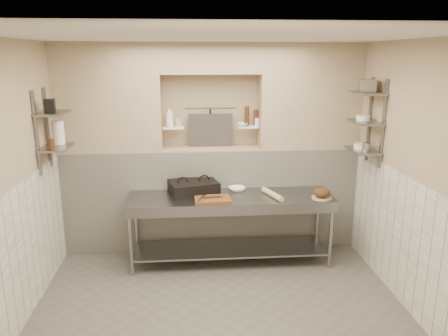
{
  "coord_description": "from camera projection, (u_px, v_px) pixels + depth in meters",
  "views": [
    {
      "loc": [
        -0.3,
        -4.05,
        2.64
      ],
      "look_at": [
        0.11,
        0.9,
        1.35
      ],
      "focal_mm": 35.0,
      "sensor_mm": 36.0,
      "label": 1
    }
  ],
  "objects": [
    {
      "name": "panini_press",
      "position": [
        194.0,
        187.0,
        5.64
      ],
      "size": [
        0.69,
        0.57,
        0.16
      ],
      "rotation": [
        0.0,
        0.0,
        0.25
      ],
      "color": "black",
      "rests_on": "prep_table"
    },
    {
      "name": "wall_back",
      "position": [
        210.0,
        145.0,
        6.18
      ],
      "size": [
        4.0,
        0.1,
        2.8
      ],
      "primitive_type": "cube",
      "color": "tan",
      "rests_on": "ground"
    },
    {
      "name": "shelf_rail_right_a",
      "position": [
        369.0,
        120.0,
        5.49
      ],
      "size": [
        0.03,
        0.03,
        1.05
      ],
      "primitive_type": "cube",
      "color": "slate",
      "rests_on": "wall_right"
    },
    {
      "name": "jar_alcove",
      "position": [
        179.0,
        122.0,
        5.82
      ],
      "size": [
        0.08,
        0.08,
        0.12
      ],
      "primitive_type": "cube",
      "color": "tan",
      "rests_on": "alcove_shelf_left"
    },
    {
      "name": "backwall_pillar_right",
      "position": [
        309.0,
        96.0,
        5.86
      ],
      "size": [
        1.35,
        0.4,
        1.4
      ],
      "primitive_type": "cube",
      "color": "tan",
      "rests_on": "backwall_lower"
    },
    {
      "name": "ceiling",
      "position": [
        220.0,
        31.0,
        3.88
      ],
      "size": [
        4.0,
        3.9,
        0.1
      ],
      "primitive_type": "cube",
      "color": "silver",
      "rests_on": "ground"
    },
    {
      "name": "alcove_sill",
      "position": [
        211.0,
        148.0,
        5.93
      ],
      "size": [
        1.3,
        0.4,
        0.02
      ],
      "primitive_type": "cube",
      "color": "tan",
      "rests_on": "backwall_lower"
    },
    {
      "name": "condiment_c",
      "position": [
        257.0,
        122.0,
        5.87
      ],
      "size": [
        0.06,
        0.06,
        0.11
      ],
      "primitive_type": "cylinder",
      "color": "white",
      "rests_on": "alcove_shelf_right"
    },
    {
      "name": "floor",
      "position": [
        221.0,
        318.0,
        4.61
      ],
      "size": [
        4.0,
        3.9,
        0.1
      ],
      "primitive_type": "cube",
      "color": "#55504B",
      "rests_on": "ground"
    },
    {
      "name": "jar_left",
      "position": [
        51.0,
        144.0,
        4.89
      ],
      "size": [
        0.08,
        0.08,
        0.12
      ],
      "primitive_type": "cylinder",
      "color": "#3E2013",
      "rests_on": "wall_shelf_left_lower"
    },
    {
      "name": "mixing_bowl",
      "position": [
        237.0,
        189.0,
        5.75
      ],
      "size": [
        0.23,
        0.23,
        0.05
      ],
      "primitive_type": "imported",
      "rotation": [
        0.0,
        0.0,
        0.09
      ],
      "color": "white",
      "rests_on": "prep_table"
    },
    {
      "name": "basket_right",
      "position": [
        367.0,
        86.0,
        5.21
      ],
      "size": [
        0.25,
        0.27,
        0.15
      ],
      "primitive_type": "cube",
      "rotation": [
        0.0,
        0.0,
        -0.29
      ],
      "color": "gray",
      "rests_on": "wall_shelf_right_upper"
    },
    {
      "name": "backwall_pillar_left",
      "position": [
        109.0,
        98.0,
        5.65
      ],
      "size": [
        1.35,
        0.4,
        1.4
      ],
      "primitive_type": "cube",
      "color": "tan",
      "rests_on": "backwall_lower"
    },
    {
      "name": "wainscot_right",
      "position": [
        410.0,
        246.0,
        4.58
      ],
      "size": [
        0.02,
        3.9,
        1.4
      ],
      "primitive_type": "cube",
      "color": "white",
      "rests_on": "floor"
    },
    {
      "name": "shelf_rail_left_a",
      "position": [
        48.0,
        128.0,
        5.2
      ],
      "size": [
        0.03,
        0.03,
        0.95
      ],
      "primitive_type": "cube",
      "color": "slate",
      "rests_on": "wall_left"
    },
    {
      "name": "shelf_rail_left_b",
      "position": [
        37.0,
        134.0,
        4.81
      ],
      "size": [
        0.03,
        0.03,
        0.95
      ],
      "primitive_type": "cube",
      "color": "slate",
      "rests_on": "wall_left"
    },
    {
      "name": "wall_front",
      "position": [
        248.0,
        296.0,
        2.32
      ],
      "size": [
        4.0,
        0.1,
        2.8
      ],
      "primitive_type": "cube",
      "color": "tan",
      "rests_on": "ground"
    },
    {
      "name": "bowl_alcove",
      "position": [
        242.0,
        125.0,
        5.85
      ],
      "size": [
        0.19,
        0.19,
        0.04
      ],
      "primitive_type": "imported",
      "rotation": [
        0.0,
        0.0,
        -0.41
      ],
      "color": "white",
      "rests_on": "alcove_shelf_right"
    },
    {
      "name": "bowl_right_mid",
      "position": [
        363.0,
        118.0,
        5.35
      ],
      "size": [
        0.17,
        0.17,
        0.06
      ],
      "primitive_type": "cylinder",
      "color": "white",
      "rests_on": "wall_shelf_right_mid"
    },
    {
      "name": "canister_right",
      "position": [
        366.0,
        147.0,
        5.27
      ],
      "size": [
        0.1,
        0.1,
        0.1
      ],
      "primitive_type": "cylinder",
      "color": "gray",
      "rests_on": "wall_shelf_right_lower"
    },
    {
      "name": "bread_loaf",
      "position": [
        322.0,
        193.0,
        5.44
      ],
      "size": [
        0.2,
        0.2,
        0.12
      ],
      "primitive_type": "ellipsoid",
      "color": "#4C2D19",
      "rests_on": "bread_board"
    },
    {
      "name": "prep_table",
      "position": [
        230.0,
        216.0,
        5.6
      ],
      "size": [
        2.6,
        0.7,
        0.9
      ],
      "color": "gray",
      "rests_on": "floor"
    },
    {
      "name": "wall_shelf_left_lower",
      "position": [
        56.0,
        147.0,
        5.06
      ],
      "size": [
        0.3,
        0.5,
        0.02
      ],
      "primitive_type": "cube",
      "color": "slate",
      "rests_on": "wall_left"
    },
    {
      "name": "cutting_board",
      "position": [
        213.0,
        200.0,
        5.35
      ],
      "size": [
        0.45,
        0.33,
        0.04
      ],
      "primitive_type": "cube",
      "rotation": [
        0.0,
        0.0,
        0.05
      ],
      "color": "brown",
      "rests_on": "prep_table"
    },
    {
      "name": "wainscot_left",
      "position": [
        18.0,
        260.0,
        4.27
      ],
      "size": [
        0.02,
        3.9,
        1.4
      ],
      "primitive_type": "cube",
      "color": "white",
      "rests_on": "floor"
    },
    {
      "name": "utensil_rail",
      "position": [
        210.0,
        107.0,
        5.96
      ],
      "size": [
        0.7,
        0.02,
        0.02
      ],
      "primitive_type": "cylinder",
      "rotation": [
        0.0,
        1.57,
        0.0
      ],
      "color": "gray",
      "rests_on": "wall_back"
    },
    {
      "name": "shelf_rail_right_b",
      "position": [
        383.0,
        125.0,
        5.11
      ],
      "size": [
        0.03,
        0.03,
        1.05
      ],
      "primitive_type": "cube",
      "color": "slate",
      "rests_on": "wall_right"
    },
    {
      "name": "alcove_shelf_left",
      "position": [
        174.0,
        128.0,
        5.82
      ],
      "size": [
        0.28,
        0.16,
        0.02
      ],
      "primitive_type": "cube",
      "color": "white",
      "rests_on": "backwall_lower"
    },
    {
      "name": "wall_shelf_right_mid",
      "position": [
        365.0,
        122.0,
        5.29
      ],
      "size": [
        0.3,
        0.5,
        0.02
      ],
      "primitive_type": "cube",
      "color": "slate",
      "rests_on": "wall_right"
    },
    {
      "name": "tongs",
      "position": [
        202.0,
        197.0,
        5.32
      ],
      "size": [
        0.12,
        0.25,
        0.02
      ],
      "primitive_type": "cylinder",
      "rotation": [
        1.57,
        0.0,
        -0.38
      ],
      "color": "gray",
      "rests_on": "cutting_board"
    },
    {
      "name": "bowl_right",
      "position": [
        361.0,
        146.0,
        5.43
      ],
      "size": [
        0.19,
        0.19,
        0.06
      ],
      "primitive_type": "cylinder",
      "color": "white",
      "rests_on": "wall_shelf_right_lower"
    },
    {
      "name": "wall_right",
      "position": [
        423.0,
        182.0,
        4.41
      ],
      "size": [
        0.1,
        3.9,
        2.8
      ],
      "primitive_type": "cube",
      "color": "tan",
      "rests_on": "ground"
    },
    {
      "name": "wall_shelf_right_lower",
      "position": [
        363.0,
        150.0,
        5.38
      ],
      "size": [
        0.3,
        0.5,
        0.02
      ],
      "primitive_type": "cube",
      "color": "slate",
      "rests_on": "wall_right"
    },
    {
      "name": "hanging_steel",
      "position": [
        210.0,
        120.0,
        5.98
      ],
      "size": [
        0.02,
        0.02,
        0.3
      ],
      "primitive_type": "cylinder",
      "color": "black",
      "rests_on": "utensil_rail"
    },
    {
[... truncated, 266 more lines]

